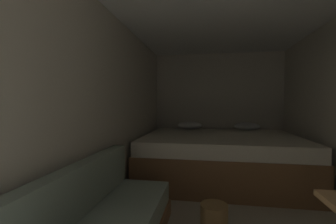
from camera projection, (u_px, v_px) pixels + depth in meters
wall_back at (217, 108)px, 4.44m from camera, size 2.50×0.05×2.11m
wall_left at (104, 113)px, 2.32m from camera, size 0.05×4.68×2.11m
bed at (220, 156)px, 3.51m from camera, size 2.28×1.81×0.82m
wicker_basket at (214, 216)px, 2.13m from camera, size 0.26×0.26×0.21m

